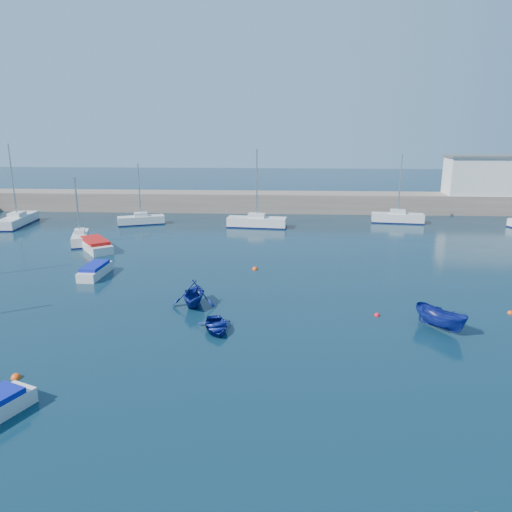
{
  "coord_description": "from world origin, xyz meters",
  "views": [
    {
      "loc": [
        2.5,
        -23.65,
        12.55
      ],
      "look_at": [
        0.46,
        16.14,
        1.6
      ],
      "focal_mm": 35.0,
      "sensor_mm": 36.0,
      "label": 1
    }
  ],
  "objects_px": {
    "sailboat_5": "(141,220)",
    "harbor_office": "(484,176)",
    "sailboat_6": "(257,222)",
    "motorboat_2": "(95,245)",
    "dinghy_left": "(194,293)",
    "dinghy_right": "(441,319)",
    "sailboat_4": "(18,220)",
    "sailboat_3": "(80,238)",
    "motorboat_1": "(95,270)",
    "sailboat_7": "(398,218)",
    "dinghy_center": "(216,326)"
  },
  "relations": [
    {
      "from": "motorboat_1",
      "to": "dinghy_right",
      "type": "xyz_separation_m",
      "value": [
        25.22,
        -9.62,
        0.22
      ]
    },
    {
      "from": "sailboat_6",
      "to": "dinghy_left",
      "type": "distance_m",
      "value": 26.62
    },
    {
      "from": "sailboat_4",
      "to": "motorboat_2",
      "type": "height_order",
      "value": "sailboat_4"
    },
    {
      "from": "dinghy_left",
      "to": "harbor_office",
      "type": "bearing_deg",
      "value": 48.25
    },
    {
      "from": "sailboat_3",
      "to": "sailboat_4",
      "type": "relative_size",
      "value": 0.71
    },
    {
      "from": "sailboat_4",
      "to": "motorboat_2",
      "type": "bearing_deg",
      "value": -42.43
    },
    {
      "from": "harbor_office",
      "to": "dinghy_left",
      "type": "relative_size",
      "value": 2.9
    },
    {
      "from": "sailboat_4",
      "to": "sailboat_6",
      "type": "xyz_separation_m",
      "value": [
        29.3,
        0.36,
        0.02
      ]
    },
    {
      "from": "sailboat_4",
      "to": "dinghy_left",
      "type": "height_order",
      "value": "sailboat_4"
    },
    {
      "from": "dinghy_right",
      "to": "sailboat_3",
      "type": "bearing_deg",
      "value": 108.7
    },
    {
      "from": "motorboat_1",
      "to": "motorboat_2",
      "type": "bearing_deg",
      "value": 112.82
    },
    {
      "from": "sailboat_6",
      "to": "motorboat_2",
      "type": "distance_m",
      "value": 19.39
    },
    {
      "from": "sailboat_7",
      "to": "sailboat_5",
      "type": "bearing_deg",
      "value": 101.8
    },
    {
      "from": "sailboat_6",
      "to": "motorboat_2",
      "type": "height_order",
      "value": "sailboat_6"
    },
    {
      "from": "sailboat_4",
      "to": "sailboat_3",
      "type": "bearing_deg",
      "value": -40.81
    },
    {
      "from": "sailboat_3",
      "to": "dinghy_right",
      "type": "xyz_separation_m",
      "value": [
        30.82,
        -20.56,
        0.1
      ]
    },
    {
      "from": "motorboat_2",
      "to": "sailboat_7",
      "type": "bearing_deg",
      "value": -11.0
    },
    {
      "from": "sailboat_3",
      "to": "sailboat_7",
      "type": "height_order",
      "value": "sailboat_7"
    },
    {
      "from": "dinghy_left",
      "to": "dinghy_right",
      "type": "bearing_deg",
      "value": -11.34
    },
    {
      "from": "sailboat_4",
      "to": "dinghy_center",
      "type": "height_order",
      "value": "sailboat_4"
    },
    {
      "from": "harbor_office",
      "to": "motorboat_1",
      "type": "xyz_separation_m",
      "value": [
        -42.83,
        -30.95,
        -4.62
      ]
    },
    {
      "from": "harbor_office",
      "to": "dinghy_left",
      "type": "xyz_separation_m",
      "value": [
        -33.47,
        -37.35,
        -4.19
      ]
    },
    {
      "from": "sailboat_5",
      "to": "sailboat_3",
      "type": "bearing_deg",
      "value": 138.96
    },
    {
      "from": "sailboat_5",
      "to": "motorboat_2",
      "type": "height_order",
      "value": "sailboat_5"
    },
    {
      "from": "sailboat_6",
      "to": "dinghy_left",
      "type": "relative_size",
      "value": 2.68
    },
    {
      "from": "sailboat_5",
      "to": "sailboat_7",
      "type": "height_order",
      "value": "sailboat_7"
    },
    {
      "from": "sailboat_5",
      "to": "dinghy_right",
      "type": "height_order",
      "value": "sailboat_5"
    },
    {
      "from": "dinghy_left",
      "to": "sailboat_7",
      "type": "bearing_deg",
      "value": 55.73
    },
    {
      "from": "sailboat_7",
      "to": "motorboat_2",
      "type": "relative_size",
      "value": 1.49
    },
    {
      "from": "sailboat_3",
      "to": "dinghy_left",
      "type": "height_order",
      "value": "sailboat_3"
    },
    {
      "from": "sailboat_5",
      "to": "motorboat_1",
      "type": "bearing_deg",
      "value": 164.7
    },
    {
      "from": "motorboat_1",
      "to": "motorboat_2",
      "type": "height_order",
      "value": "motorboat_2"
    },
    {
      "from": "sailboat_6",
      "to": "dinghy_left",
      "type": "height_order",
      "value": "sailboat_6"
    },
    {
      "from": "sailboat_5",
      "to": "dinghy_left",
      "type": "bearing_deg",
      "value": -178.06
    },
    {
      "from": "sailboat_6",
      "to": "sailboat_4",
      "type": "bearing_deg",
      "value": 96.37
    },
    {
      "from": "sailboat_5",
      "to": "motorboat_1",
      "type": "distance_m",
      "value": 20.92
    },
    {
      "from": "sailboat_3",
      "to": "harbor_office",
      "type": "bearing_deg",
      "value": 5.0
    },
    {
      "from": "sailboat_5",
      "to": "motorboat_1",
      "type": "relative_size",
      "value": 1.77
    },
    {
      "from": "sailboat_4",
      "to": "sailboat_5",
      "type": "distance_m",
      "value": 15.03
    },
    {
      "from": "harbor_office",
      "to": "motorboat_2",
      "type": "relative_size",
      "value": 1.77
    },
    {
      "from": "sailboat_5",
      "to": "harbor_office",
      "type": "bearing_deg",
      "value": -97.78
    },
    {
      "from": "harbor_office",
      "to": "dinghy_right",
      "type": "xyz_separation_m",
      "value": [
        -17.61,
        -40.57,
        -4.4
      ]
    },
    {
      "from": "sailboat_5",
      "to": "dinghy_center",
      "type": "xyz_separation_m",
      "value": [
        13.32,
        -31.36,
        -0.28
      ]
    },
    {
      "from": "sailboat_3",
      "to": "sailboat_5",
      "type": "xyz_separation_m",
      "value": [
        3.7,
        9.89,
        -0.01
      ]
    },
    {
      "from": "harbor_office",
      "to": "sailboat_7",
      "type": "xyz_separation_m",
      "value": [
        -12.93,
        -7.33,
        -4.45
      ]
    },
    {
      "from": "sailboat_3",
      "to": "motorboat_2",
      "type": "height_order",
      "value": "sailboat_3"
    },
    {
      "from": "harbor_office",
      "to": "dinghy_left",
      "type": "bearing_deg",
      "value": -131.86
    },
    {
      "from": "sailboat_5",
      "to": "sailboat_6",
      "type": "relative_size",
      "value": 0.8
    },
    {
      "from": "sailboat_4",
      "to": "sailboat_6",
      "type": "height_order",
      "value": "sailboat_4"
    },
    {
      "from": "sailboat_4",
      "to": "sailboat_5",
      "type": "relative_size",
      "value": 1.31
    }
  ]
}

